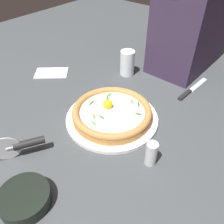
{
  "coord_description": "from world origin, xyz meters",
  "views": [
    {
      "loc": [
        0.36,
        -0.48,
        0.52
      ],
      "look_at": [
        -0.01,
        -0.03,
        0.03
      ],
      "focal_mm": 36.63,
      "sensor_mm": 36.0,
      "label": 1
    }
  ],
  "objects_px": {
    "side_bowl": "(25,198)",
    "pizza": "(112,112)",
    "table_knife": "(189,91)",
    "folded_napkin": "(51,72)",
    "pizza_cutter": "(21,145)",
    "drinking_glass": "(127,64)",
    "pepper_shaker": "(151,154)"
  },
  "relations": [
    {
      "from": "pizza",
      "to": "folded_napkin",
      "type": "relative_size",
      "value": 1.9
    },
    {
      "from": "folded_napkin",
      "to": "pepper_shaker",
      "type": "height_order",
      "value": "pepper_shaker"
    },
    {
      "from": "folded_napkin",
      "to": "pepper_shaker",
      "type": "distance_m",
      "value": 0.62
    },
    {
      "from": "pizza",
      "to": "side_bowl",
      "type": "distance_m",
      "value": 0.37
    },
    {
      "from": "pepper_shaker",
      "to": "pizza_cutter",
      "type": "bearing_deg",
      "value": -144.98
    },
    {
      "from": "drinking_glass",
      "to": "folded_napkin",
      "type": "bearing_deg",
      "value": -141.16
    },
    {
      "from": "folded_napkin",
      "to": "table_knife",
      "type": "bearing_deg",
      "value": 25.24
    },
    {
      "from": "side_bowl",
      "to": "table_knife",
      "type": "relative_size",
      "value": 0.58
    },
    {
      "from": "table_knife",
      "to": "pepper_shaker",
      "type": "bearing_deg",
      "value": -80.69
    },
    {
      "from": "pizza",
      "to": "pizza_cutter",
      "type": "distance_m",
      "value": 0.3
    },
    {
      "from": "pizza",
      "to": "pepper_shaker",
      "type": "relative_size",
      "value": 3.49
    },
    {
      "from": "table_knife",
      "to": "folded_napkin",
      "type": "relative_size",
      "value": 1.51
    },
    {
      "from": "drinking_glass",
      "to": "folded_napkin",
      "type": "xyz_separation_m",
      "value": [
        -0.26,
        -0.21,
        -0.04
      ]
    },
    {
      "from": "pizza_cutter",
      "to": "drinking_glass",
      "type": "height_order",
      "value": "drinking_glass"
    },
    {
      "from": "side_bowl",
      "to": "folded_napkin",
      "type": "relative_size",
      "value": 0.88
    },
    {
      "from": "pizza_cutter",
      "to": "table_knife",
      "type": "relative_size",
      "value": 0.63
    },
    {
      "from": "pizza",
      "to": "drinking_glass",
      "type": "xyz_separation_m",
      "value": [
        -0.14,
        0.27,
        0.01
      ]
    },
    {
      "from": "folded_napkin",
      "to": "pizza_cutter",
      "type": "bearing_deg",
      "value": -48.53
    },
    {
      "from": "pizza_cutter",
      "to": "pepper_shaker",
      "type": "distance_m",
      "value": 0.36
    },
    {
      "from": "side_bowl",
      "to": "folded_napkin",
      "type": "height_order",
      "value": "side_bowl"
    },
    {
      "from": "side_bowl",
      "to": "pizza_cutter",
      "type": "xyz_separation_m",
      "value": [
        -0.13,
        0.08,
        0.02
      ]
    },
    {
      "from": "pizza_cutter",
      "to": "drinking_glass",
      "type": "distance_m",
      "value": 0.56
    },
    {
      "from": "pizza_cutter",
      "to": "pepper_shaker",
      "type": "bearing_deg",
      "value": 35.02
    },
    {
      "from": "pizza",
      "to": "table_knife",
      "type": "bearing_deg",
      "value": 67.06
    },
    {
      "from": "drinking_glass",
      "to": "side_bowl",
      "type": "bearing_deg",
      "value": -74.8
    },
    {
      "from": "table_knife",
      "to": "pepper_shaker",
      "type": "distance_m",
      "value": 0.4
    },
    {
      "from": "drinking_glass",
      "to": "pepper_shaker",
      "type": "relative_size",
      "value": 1.4
    },
    {
      "from": "drinking_glass",
      "to": "pepper_shaker",
      "type": "height_order",
      "value": "drinking_glass"
    },
    {
      "from": "side_bowl",
      "to": "pizza",
      "type": "bearing_deg",
      "value": 95.09
    },
    {
      "from": "pizza_cutter",
      "to": "folded_napkin",
      "type": "distance_m",
      "value": 0.46
    },
    {
      "from": "pizza_cutter",
      "to": "folded_napkin",
      "type": "height_order",
      "value": "pizza_cutter"
    },
    {
      "from": "pizza",
      "to": "pizza_cutter",
      "type": "relative_size",
      "value": 2.0
    }
  ]
}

